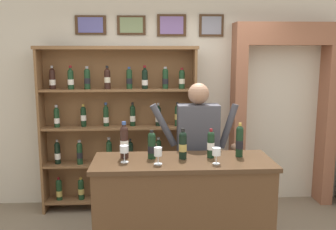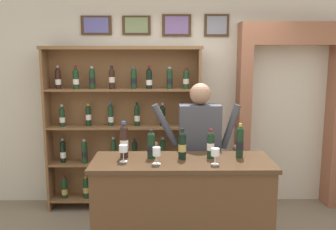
% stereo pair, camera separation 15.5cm
% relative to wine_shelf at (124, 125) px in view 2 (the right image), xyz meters
% --- Properties ---
extents(back_wall, '(12.00, 0.19, 3.37)m').
position_rel_wine_shelf_xyz_m(back_wall, '(0.71, 0.29, 0.59)').
color(back_wall, beige).
rests_on(back_wall, ground).
extents(wine_shelf, '(1.97, 0.30, 2.08)m').
position_rel_wine_shelf_xyz_m(wine_shelf, '(0.00, 0.00, 0.00)').
color(wine_shelf, brown).
rests_on(wine_shelf, ground).
extents(archway_doorway, '(1.34, 0.45, 2.37)m').
position_rel_wine_shelf_xyz_m(archway_doorway, '(2.13, 0.17, 0.25)').
color(archway_doorway, '#935B42').
rests_on(archway_doorway, ground).
extents(tasting_counter, '(1.64, 0.62, 1.04)m').
position_rel_wine_shelf_xyz_m(tasting_counter, '(0.68, -1.38, -0.57)').
color(tasting_counter, '#4C331E').
rests_on(tasting_counter, ground).
extents(shopkeeper, '(0.95, 0.22, 1.69)m').
position_rel_wine_shelf_xyz_m(shopkeeper, '(0.89, -0.83, -0.04)').
color(shopkeeper, '#2D3347').
rests_on(shopkeeper, ground).
extents(tasting_bottle_rosso, '(0.08, 0.08, 0.34)m').
position_rel_wine_shelf_xyz_m(tasting_bottle_rosso, '(0.15, -1.29, 0.11)').
color(tasting_bottle_rosso, black).
rests_on(tasting_bottle_rosso, tasting_counter).
extents(tasting_bottle_grappa, '(0.08, 0.08, 0.27)m').
position_rel_wine_shelf_xyz_m(tasting_bottle_grappa, '(0.40, -1.32, 0.07)').
color(tasting_bottle_grappa, black).
rests_on(tasting_bottle_grappa, tasting_counter).
extents(tasting_bottle_prosecco, '(0.07, 0.07, 0.29)m').
position_rel_wine_shelf_xyz_m(tasting_bottle_prosecco, '(0.68, -1.34, 0.08)').
color(tasting_bottle_prosecco, black).
rests_on(tasting_bottle_prosecco, tasting_counter).
extents(tasting_bottle_bianco, '(0.07, 0.07, 0.27)m').
position_rel_wine_shelf_xyz_m(tasting_bottle_bianco, '(0.95, -1.32, 0.08)').
color(tasting_bottle_bianco, black).
rests_on(tasting_bottle_bianco, tasting_counter).
extents(tasting_bottle_chianti, '(0.07, 0.07, 0.32)m').
position_rel_wine_shelf_xyz_m(tasting_bottle_chianti, '(1.22, -1.30, 0.10)').
color(tasting_bottle_chianti, black).
rests_on(tasting_bottle_chianti, tasting_counter).
extents(wine_glass_spare, '(0.08, 0.08, 0.15)m').
position_rel_wine_shelf_xyz_m(wine_glass_spare, '(0.15, -1.43, 0.06)').
color(wine_glass_spare, silver).
rests_on(wine_glass_spare, tasting_counter).
extents(wine_glass_right, '(0.08, 0.08, 0.14)m').
position_rel_wine_shelf_xyz_m(wine_glass_right, '(0.96, -1.52, 0.05)').
color(wine_glass_right, silver).
rests_on(wine_glass_right, tasting_counter).
extents(wine_glass_left, '(0.07, 0.07, 0.15)m').
position_rel_wine_shelf_xyz_m(wine_glass_left, '(0.45, -1.50, 0.05)').
color(wine_glass_left, silver).
rests_on(wine_glass_left, tasting_counter).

